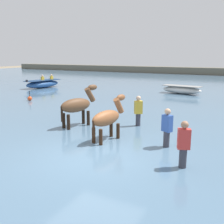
# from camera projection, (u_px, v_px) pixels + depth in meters

# --- Properties ---
(ground_plane) EXTENTS (120.00, 120.00, 0.00)m
(ground_plane) POSITION_uv_depth(u_px,v_px,m) (95.00, 166.00, 7.90)
(ground_plane) COLOR #84755B
(water_surface) EXTENTS (90.00, 90.00, 0.36)m
(water_surface) POSITION_uv_depth(u_px,v_px,m) (179.00, 105.00, 16.47)
(water_surface) COLOR slate
(water_surface) RESTS_ON ground
(horse_lead_bay) EXTENTS (0.91, 1.87, 2.04)m
(horse_lead_bay) POSITION_uv_depth(u_px,v_px,m) (77.00, 106.00, 10.84)
(horse_lead_bay) COLOR brown
(horse_lead_bay) RESTS_ON ground
(horse_trailing_chestnut) EXTENTS (0.70, 1.75, 1.89)m
(horse_trailing_chestnut) POSITION_uv_depth(u_px,v_px,m) (107.00, 119.00, 9.06)
(horse_trailing_chestnut) COLOR brown
(horse_trailing_chestnut) RESTS_ON ground
(boat_near_port) EXTENTS (3.09, 1.36, 0.61)m
(boat_near_port) POSITION_uv_depth(u_px,v_px,m) (182.00, 90.00, 20.19)
(boat_near_port) COLOR silver
(boat_near_port) RESTS_ON water_surface
(boat_distant_east) EXTENTS (1.70, 3.61, 1.18)m
(boat_distant_east) POSITION_uv_depth(u_px,v_px,m) (43.00, 84.00, 23.84)
(boat_distant_east) COLOR #28518E
(boat_distant_east) RESTS_ON water_surface
(person_onlooker_right) EXTENTS (0.37, 0.31, 1.63)m
(person_onlooker_right) POSITION_uv_depth(u_px,v_px,m) (183.00, 149.00, 6.88)
(person_onlooker_right) COLOR #383842
(person_onlooker_right) RESTS_ON ground
(person_onlooker_left) EXTENTS (0.38, 0.32, 1.63)m
(person_onlooker_left) POSITION_uv_depth(u_px,v_px,m) (167.00, 132.00, 8.44)
(person_onlooker_left) COLOR #383842
(person_onlooker_left) RESTS_ON ground
(person_spectator_far) EXTENTS (0.38, 0.35, 1.63)m
(person_spectator_far) POSITION_uv_depth(u_px,v_px,m) (138.00, 114.00, 10.99)
(person_spectator_far) COLOR #383842
(person_spectator_far) RESTS_ON ground
(channel_buoy) EXTENTS (0.29, 0.29, 0.66)m
(channel_buoy) POSITION_uv_depth(u_px,v_px,m) (30.00, 98.00, 17.12)
(channel_buoy) COLOR #E54C1E
(channel_buoy) RESTS_ON water_surface
(far_shoreline) EXTENTS (80.00, 2.40, 1.41)m
(far_shoreline) POSITION_uv_depth(u_px,v_px,m) (224.00, 73.00, 38.68)
(far_shoreline) COLOR #605B4C
(far_shoreline) RESTS_ON ground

